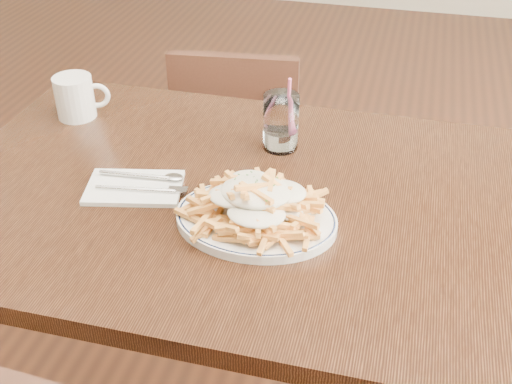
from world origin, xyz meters
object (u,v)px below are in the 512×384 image
(fries_plate, at_px, (256,219))
(coffee_mug, at_px, (76,97))
(water_glass, at_px, (281,125))
(table, at_px, (241,223))
(loaded_fries, at_px, (256,197))
(chair_far, at_px, (240,148))

(fries_plate, distance_m, coffee_mug, 0.60)
(coffee_mug, bearing_deg, water_glass, -2.53)
(table, distance_m, loaded_fries, 0.18)
(chair_far, xyz_separation_m, fries_plate, (0.25, -0.75, 0.31))
(water_glass, bearing_deg, fries_plate, -86.39)
(fries_plate, distance_m, water_glass, 0.29)
(loaded_fries, xyz_separation_m, coffee_mug, (-0.51, 0.30, -0.01))
(chair_far, bearing_deg, fries_plate, -71.85)
(chair_far, xyz_separation_m, loaded_fries, (0.25, -0.75, 0.36))
(fries_plate, bearing_deg, coffee_mug, 149.24)
(chair_far, bearing_deg, table, -73.86)
(chair_far, bearing_deg, coffee_mug, -120.63)
(chair_far, distance_m, fries_plate, 0.85)
(water_glass, height_order, coffee_mug, water_glass)
(chair_far, distance_m, loaded_fries, 0.87)
(coffee_mug, bearing_deg, table, -24.82)
(loaded_fries, bearing_deg, coffee_mug, 149.24)
(table, height_order, water_glass, water_glass)
(fries_plate, xyz_separation_m, coffee_mug, (-0.51, 0.30, 0.04))
(chair_far, relative_size, fries_plate, 2.41)
(table, distance_m, coffee_mug, 0.52)
(chair_far, height_order, loaded_fries, loaded_fries)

